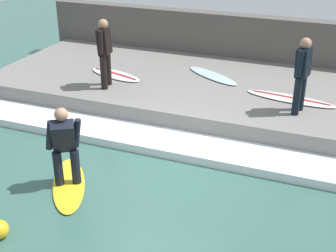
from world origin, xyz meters
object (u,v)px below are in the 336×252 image
Objects in this scene: surfboard_waiting_near at (291,99)px; surfboard_spare at (212,76)px; surfboard_riding at (69,184)px; surfer_waiting_near at (302,72)px; surfboard_waiting_far at (115,75)px; surfer_waiting_far at (105,50)px; surfer_riding at (64,143)px.

surfboard_waiting_near reaches higher than surfboard_spare.
surfboard_waiting_near is at bearing -37.28° from surfboard_riding.
surfboard_spare is at bearing 57.62° from surfer_waiting_near.
surfboard_spare is at bearing 68.13° from surfboard_waiting_near.
surfboard_waiting_far is at bearing 16.16° from surfboard_riding.
surfboard_waiting_near is at bearing 19.88° from surfer_waiting_near.
surfboard_spare is (5.18, -1.15, 0.53)m from surfboard_riding.
surfboard_riding is 1.13× the size of surfer_waiting_far.
surfboard_waiting_far is at bearing 90.13° from surfboard_waiting_near.
surfboard_waiting_near is at bearing -89.87° from surfboard_waiting_far.
surfboard_waiting_near is 2.31m from surfboard_spare.
surfboard_spare is (0.87, -2.40, -0.00)m from surfboard_waiting_far.
surfer_waiting_far is 2.93m from surfboard_spare.
surfer_waiting_near is 0.77× the size of surfboard_waiting_near.
surfboard_waiting_far is (0.64, 4.78, -0.90)m from surfer_waiting_near.
surfer_waiting_far reaches higher than surfboard_waiting_near.
surfer_riding reaches higher than surfboard_waiting_near.
surfer_waiting_far reaches higher than surfboard_riding.
surfboard_waiting_near is 1.23× the size of surfboard_waiting_far.
surfboard_waiting_near reaches higher than surfboard_riding.
surfboard_riding is 0.89× the size of surfboard_waiting_near.
surfer_riding is (0.00, -0.00, 0.85)m from surfboard_riding.
surfboard_waiting_far reaches higher than surfboard_riding.
surfer_waiting_far reaches higher than surfboard_spare.
surfboard_riding is 4.52m from surfboard_waiting_far.
surfer_waiting_near is at bearing -97.58° from surfboard_waiting_far.
surfboard_waiting_near and surfboard_waiting_far have the same top height.
surfboard_waiting_far is at bearing 82.42° from surfer_waiting_near.
surfboard_waiting_near is (0.65, 0.23, -0.90)m from surfer_waiting_near.
surfboard_spare is (5.18, -1.15, -0.33)m from surfer_riding.
surfer_waiting_near is 4.90m from surfboard_waiting_far.
surfboard_waiting_far is (4.31, 1.25, 0.53)m from surfboard_riding.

